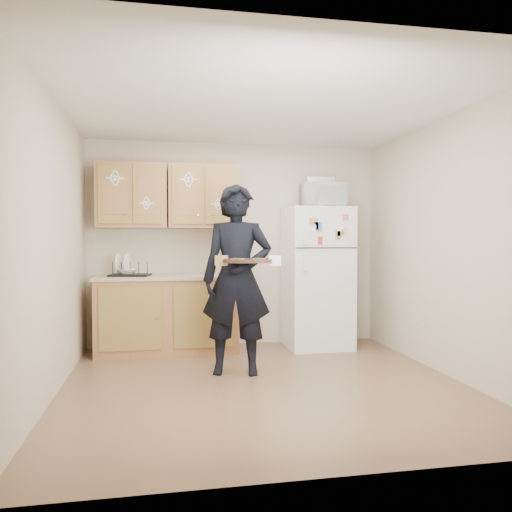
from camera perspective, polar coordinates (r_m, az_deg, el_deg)
The scene contains 23 objects.
floor at distance 4.68m, azimuth 0.94°, elevation -14.46°, with size 3.60×3.60×0.00m, color brown.
ceiling at distance 4.64m, azimuth 0.96°, elevation 16.69°, with size 3.60×3.60×0.00m, color silver.
wall_back at distance 6.26m, azimuth -2.36°, elevation 1.31°, with size 3.60×0.04×2.50m, color beige.
wall_front at distance 2.75m, azimuth 8.52°, elevation 0.42°, with size 3.60×0.04×2.50m, color beige.
wall_left at distance 4.48m, azimuth -22.21°, elevation 0.90°, with size 0.04×3.60×2.50m, color beige.
wall_right at distance 5.16m, azimuth 20.95°, elevation 1.04°, with size 0.04×3.60×2.50m, color beige.
refrigerator at distance 6.13m, azimuth 6.98°, elevation -2.46°, with size 0.75×0.70×1.70m, color white.
base_cabinet at distance 5.94m, azimuth -10.09°, elevation -6.69°, with size 1.60×0.60×0.86m, color #9B6635.
countertop at distance 5.89m, azimuth -10.12°, elevation -2.36°, with size 1.64×0.64×0.04m, color #BFAF93.
upper_cab_left at distance 6.04m, azimuth -14.01°, elevation 6.69°, with size 0.80×0.33×0.75m, color #9B6635.
upper_cab_right at distance 6.05m, azimuth -6.18°, elevation 6.73°, with size 0.80×0.33×0.75m, color #9B6635.
cereal_box at distance 6.61m, azimuth 10.62°, elevation -8.18°, with size 0.20×0.07×0.32m, color #ECC453.
person at distance 4.88m, azimuth -2.19°, elevation -2.66°, with size 0.68×0.44×1.86m, color black.
baking_tray at distance 4.59m, azimuth -0.90°, elevation -0.64°, with size 0.43×0.32×0.04m, color black.
pizza_front_left at distance 4.52m, azimuth -2.21°, elevation -0.47°, with size 0.14×0.14×0.02m, color orange.
pizza_front_right at distance 4.52m, azimuth 0.34°, elevation -0.47°, with size 0.14×0.14×0.02m, color orange.
pizza_back_left at distance 4.67m, azimuth -2.10°, elevation -0.39°, with size 0.14×0.14×0.02m, color orange.
pizza_back_right at distance 4.66m, azimuth 0.37°, elevation -0.39°, with size 0.14×0.14×0.02m, color orange.
microwave at distance 6.10m, azimuth 7.67°, elevation 6.87°, with size 0.52×0.35×0.29m, color white.
foil_pan at distance 6.14m, azimuth 7.28°, elevation 8.53°, with size 0.33×0.23×0.07m, color silver.
dish_rack at distance 5.86m, azimuth -14.20°, elevation -1.36°, with size 0.44×0.33×0.17m, color black.
bowl at distance 5.86m, azimuth -14.46°, elevation -1.74°, with size 0.22×0.22×0.05m, color white.
soap_bottle at distance 5.84m, azimuth -3.23°, elevation -1.23°, with size 0.09×0.09×0.19m, color white.
Camera 1 is at (-0.90, -4.39, 1.32)m, focal length 35.00 mm.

